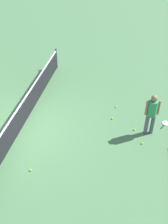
{
  "coord_description": "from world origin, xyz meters",
  "views": [
    {
      "loc": [
        -7.17,
        -3.91,
        6.85
      ],
      "look_at": [
        0.37,
        -2.39,
        0.9
      ],
      "focal_mm": 43.21,
      "sensor_mm": 36.0,
      "label": 1
    }
  ],
  "objects_px": {
    "tennis_ball_near_player": "(134,130)",
    "tennis_ball_midcourt": "(31,170)",
    "tennis_ball_stray_left": "(116,107)",
    "tennis_ball_by_net": "(142,143)",
    "player_near_side": "(152,112)",
    "tennis_ball_baseline": "(112,118)",
    "tennis_racket_near_player": "(166,123)"
  },
  "relations": [
    {
      "from": "player_near_side",
      "to": "tennis_racket_near_player",
      "type": "height_order",
      "value": "player_near_side"
    },
    {
      "from": "tennis_racket_near_player",
      "to": "tennis_ball_stray_left",
      "type": "distance_m",
      "value": 2.13
    },
    {
      "from": "tennis_ball_near_player",
      "to": "tennis_ball_by_net",
      "type": "bearing_deg",
      "value": -155.71
    },
    {
      "from": "tennis_racket_near_player",
      "to": "tennis_ball_near_player",
      "type": "relative_size",
      "value": 9.03
    },
    {
      "from": "tennis_ball_near_player",
      "to": "tennis_ball_baseline",
      "type": "height_order",
      "value": "same"
    },
    {
      "from": "tennis_ball_near_player",
      "to": "tennis_ball_by_net",
      "type": "height_order",
      "value": "same"
    },
    {
      "from": "tennis_ball_baseline",
      "to": "tennis_ball_stray_left",
      "type": "bearing_deg",
      "value": -4.98
    },
    {
      "from": "tennis_racket_near_player",
      "to": "tennis_ball_stray_left",
      "type": "relative_size",
      "value": 9.03
    },
    {
      "from": "tennis_racket_near_player",
      "to": "tennis_ball_by_net",
      "type": "distance_m",
      "value": 1.59
    },
    {
      "from": "player_near_side",
      "to": "tennis_ball_near_player",
      "type": "height_order",
      "value": "player_near_side"
    },
    {
      "from": "tennis_ball_near_player",
      "to": "tennis_ball_by_net",
      "type": "xyz_separation_m",
      "value": [
        -0.7,
        -0.31,
        0.0
      ]
    },
    {
      "from": "tennis_ball_near_player",
      "to": "tennis_ball_midcourt",
      "type": "height_order",
      "value": "same"
    },
    {
      "from": "tennis_racket_near_player",
      "to": "tennis_ball_baseline",
      "type": "xyz_separation_m",
      "value": [
        -0.13,
        2.09,
        0.02
      ]
    },
    {
      "from": "tennis_racket_near_player",
      "to": "tennis_ball_by_net",
      "type": "bearing_deg",
      "value": 146.6
    },
    {
      "from": "tennis_ball_near_player",
      "to": "tennis_ball_stray_left",
      "type": "bearing_deg",
      "value": 32.26
    },
    {
      "from": "tennis_racket_near_player",
      "to": "tennis_ball_near_player",
      "type": "xyz_separation_m",
      "value": [
        -0.63,
        1.19,
        0.02
      ]
    },
    {
      "from": "player_near_side",
      "to": "tennis_ball_by_net",
      "type": "distance_m",
      "value": 1.19
    },
    {
      "from": "tennis_ball_by_net",
      "to": "player_near_side",
      "type": "bearing_deg",
      "value": -16.88
    },
    {
      "from": "player_near_side",
      "to": "tennis_ball_by_net",
      "type": "xyz_separation_m",
      "value": [
        -0.66,
        0.2,
        -0.98
      ]
    },
    {
      "from": "tennis_ball_by_net",
      "to": "tennis_ball_midcourt",
      "type": "distance_m",
      "value": 4.02
    },
    {
      "from": "tennis_ball_by_net",
      "to": "tennis_ball_stray_left",
      "type": "distance_m",
      "value": 2.31
    },
    {
      "from": "tennis_ball_midcourt",
      "to": "tennis_ball_stray_left",
      "type": "bearing_deg",
      "value": -30.66
    },
    {
      "from": "tennis_ball_by_net",
      "to": "tennis_ball_midcourt",
      "type": "bearing_deg",
      "value": 119.36
    },
    {
      "from": "tennis_ball_near_player",
      "to": "tennis_ball_midcourt",
      "type": "relative_size",
      "value": 1.0
    },
    {
      "from": "player_near_side",
      "to": "tennis_racket_near_player",
      "type": "relative_size",
      "value": 2.85
    },
    {
      "from": "tennis_racket_near_player",
      "to": "tennis_ball_midcourt",
      "type": "bearing_deg",
      "value": 126.99
    },
    {
      "from": "tennis_ball_midcourt",
      "to": "tennis_ball_baseline",
      "type": "xyz_separation_m",
      "value": [
        3.17,
        -2.29,
        0.0
      ]
    },
    {
      "from": "player_near_side",
      "to": "tennis_racket_near_player",
      "type": "bearing_deg",
      "value": -45.28
    },
    {
      "from": "tennis_ball_baseline",
      "to": "tennis_ball_stray_left",
      "type": "xyz_separation_m",
      "value": [
        0.81,
        -0.07,
        0.0
      ]
    },
    {
      "from": "tennis_ball_midcourt",
      "to": "tennis_ball_stray_left",
      "type": "xyz_separation_m",
      "value": [
        3.98,
        -2.36,
        0.0
      ]
    },
    {
      "from": "tennis_ball_baseline",
      "to": "tennis_ball_by_net",
      "type": "bearing_deg",
      "value": -134.69
    },
    {
      "from": "player_near_side",
      "to": "tennis_ball_stray_left",
      "type": "height_order",
      "value": "player_near_side"
    }
  ]
}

